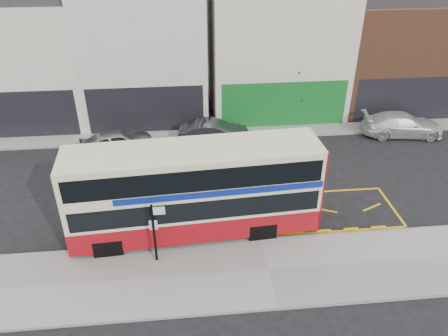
{
  "coord_description": "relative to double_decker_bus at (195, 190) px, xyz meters",
  "views": [
    {
      "loc": [
        -3.1,
        -15.17,
        12.93
      ],
      "look_at": [
        -1.38,
        2.0,
        2.49
      ],
      "focal_mm": 35.0,
      "sensor_mm": 36.0,
      "label": 1
    }
  ],
  "objects": [
    {
      "name": "terrace_right",
      "position": [
        15.28,
        14.38,
        2.29
      ],
      "size": [
        9.0,
        8.01,
        10.3
      ],
      "color": "brown",
      "rests_on": "ground"
    },
    {
      "name": "double_decker_bus",
      "position": [
        0.0,
        0.0,
        0.0
      ],
      "size": [
        11.0,
        3.19,
        4.34
      ],
      "rotation": [
        0.0,
        0.0,
        0.06
      ],
      "color": "beige",
      "rests_on": "ground"
    },
    {
      "name": "street_tree_right",
      "position": [
        7.26,
        11.21,
        1.11
      ],
      "size": [
        2.3,
        2.3,
        4.97
      ],
      "color": "black",
      "rests_on": "ground"
    },
    {
      "name": "ground",
      "position": [
        2.78,
        -0.6,
        -2.28
      ],
      "size": [
        120.0,
        120.0,
        0.0
      ],
      "primitive_type": "plane",
      "color": "black",
      "rests_on": "ground"
    },
    {
      "name": "car_white",
      "position": [
        13.72,
        8.55,
        -1.54
      ],
      "size": [
        5.31,
        2.66,
        1.48
      ],
      "primitive_type": "imported",
      "rotation": [
        0.0,
        0.0,
        1.45
      ],
      "color": "silver",
      "rests_on": "ground"
    },
    {
      "name": "car_grey",
      "position": [
        1.48,
        8.68,
        -1.56
      ],
      "size": [
        4.52,
        1.93,
        1.45
      ],
      "primitive_type": "imported",
      "rotation": [
        0.0,
        0.0,
        1.48
      ],
      "color": "#45484E",
      "rests_on": "ground"
    },
    {
      "name": "bus_stop_post",
      "position": [
        -1.71,
        -1.85,
        -0.43
      ],
      "size": [
        0.7,
        0.12,
        2.81
      ],
      "rotation": [
        0.0,
        0.0,
        -0.01
      ],
      "color": "black",
      "rests_on": "pavement"
    },
    {
      "name": "far_pavement",
      "position": [
        2.78,
        10.4,
        -2.21
      ],
      "size": [
        50.0,
        3.0,
        0.15
      ],
      "primitive_type": "cube",
      "color": "#9E9C96",
      "rests_on": "ground"
    },
    {
      "name": "terrace_far_left",
      "position": [
        -10.72,
        14.38,
        2.54
      ],
      "size": [
        8.0,
        8.01,
        10.8
      ],
      "color": "silver",
      "rests_on": "ground"
    },
    {
      "name": "pavement",
      "position": [
        2.78,
        -2.9,
        -2.21
      ],
      "size": [
        40.0,
        4.0,
        0.15
      ],
      "primitive_type": "cube",
      "color": "#9E9C96",
      "rests_on": "ground"
    },
    {
      "name": "terrace_green_shop",
      "position": [
        6.28,
        14.39,
        2.79
      ],
      "size": [
        9.0,
        8.01,
        11.3
      ],
      "color": "silver",
      "rests_on": "ground"
    },
    {
      "name": "car_silver",
      "position": [
        -4.42,
        7.99,
        -1.54
      ],
      "size": [
        4.65,
        2.82,
        1.48
      ],
      "primitive_type": "imported",
      "rotation": [
        0.0,
        0.0,
        1.83
      ],
      "color": "#9A999D",
      "rests_on": "ground"
    },
    {
      "name": "kerb",
      "position": [
        2.78,
        -0.98,
        -2.21
      ],
      "size": [
        40.0,
        0.15,
        0.15
      ],
      "primitive_type": "cube",
      "color": "gray",
      "rests_on": "ground"
    },
    {
      "name": "terrace_left",
      "position": [
        -2.72,
        14.39,
        3.04
      ],
      "size": [
        8.0,
        8.01,
        11.8
      ],
      "color": "silver",
      "rests_on": "ground"
    },
    {
      "name": "road_markings",
      "position": [
        2.78,
        1.0,
        -2.28
      ],
      "size": [
        14.0,
        3.4,
        0.01
      ],
      "primitive_type": null,
      "color": "yellow",
      "rests_on": "ground"
    }
  ]
}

